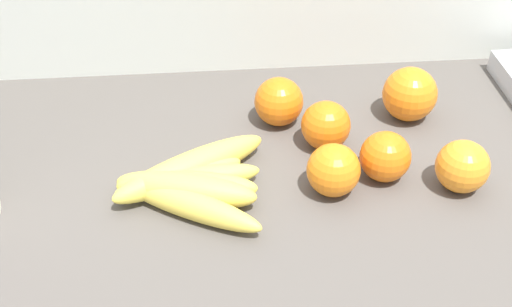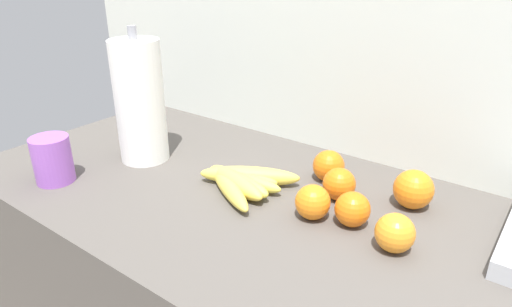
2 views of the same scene
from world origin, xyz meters
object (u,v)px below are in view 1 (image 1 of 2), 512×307
at_px(orange_far_right, 464,169).
at_px(orange_front, 410,94).
at_px(orange_center, 326,125).
at_px(orange_right, 279,102).
at_px(orange_back_right, 385,157).
at_px(orange_back_left, 333,170).
at_px(banana_bunch, 187,184).

xyz_separation_m(orange_far_right, orange_front, (-0.02, 0.16, 0.01)).
bearing_deg(orange_front, orange_center, -156.10).
bearing_deg(orange_center, orange_far_right, -34.42).
relative_size(orange_far_right, orange_front, 0.86).
relative_size(orange_far_right, orange_right, 0.96).
height_order(orange_far_right, orange_back_right, orange_far_right).
bearing_deg(orange_back_right, orange_far_right, -20.18).
height_order(orange_back_left, orange_back_right, orange_back_left).
relative_size(orange_far_right, orange_back_right, 1.03).
distance_m(orange_back_left, orange_right, 0.16).
height_order(banana_bunch, orange_right, orange_right).
relative_size(orange_back_right, orange_right, 0.94).
xyz_separation_m(orange_far_right, orange_back_right, (-0.09, 0.03, -0.00)).
height_order(orange_back_right, orange_center, orange_center).
bearing_deg(banana_bunch, orange_front, 24.78).
xyz_separation_m(banana_bunch, orange_back_right, (0.25, 0.02, 0.01)).
height_order(orange_far_right, orange_center, same).
bearing_deg(orange_center, orange_back_right, -48.65).
distance_m(orange_back_right, orange_center, 0.10).
bearing_deg(orange_back_right, orange_center, 131.35).
distance_m(orange_back_left, orange_front, 0.21).
relative_size(banana_bunch, orange_back_left, 3.12).
relative_size(orange_front, orange_center, 1.16).
xyz_separation_m(banana_bunch, orange_front, (0.32, 0.15, 0.02)).
distance_m(orange_back_right, orange_front, 0.15).
xyz_separation_m(orange_far_right, orange_center, (-0.15, 0.11, 0.00)).
distance_m(orange_far_right, orange_center, 0.19).
xyz_separation_m(orange_back_right, orange_right, (-0.12, 0.13, 0.00)).
relative_size(banana_bunch, orange_far_right, 3.12).
relative_size(orange_back_right, orange_front, 0.84).
height_order(orange_right, orange_front, orange_front).
xyz_separation_m(orange_far_right, orange_back_left, (-0.16, 0.01, 0.00)).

